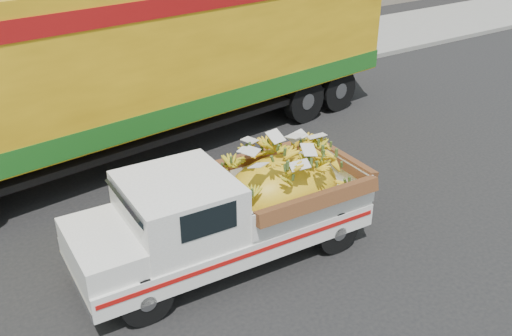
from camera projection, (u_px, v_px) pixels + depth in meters
ground at (290, 209)px, 10.52m from camera, size 100.00×100.00×0.00m
curb at (148, 104)px, 15.10m from camera, size 60.00×0.25×0.15m
sidewalk at (118, 83)px, 16.65m from camera, size 60.00×4.00×0.14m
pickup_truck at (243, 206)px, 8.90m from camera, size 4.72×1.94×1.62m
semi_trailer at (156, 55)px, 11.99m from camera, size 12.04×3.83×3.80m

